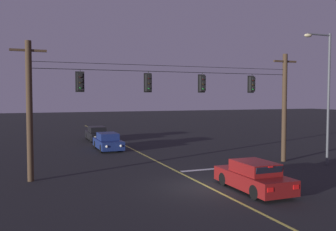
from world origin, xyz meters
TOP-DOWN VIEW (x-y plane):
  - ground_plane at (0.00, 0.00)m, footprint 180.00×180.00m
  - lane_centre_stripe at (0.00, 10.39)m, footprint 0.14×60.00m
  - stop_bar_paint at (1.90, 3.79)m, footprint 3.40×0.36m
  - signal_span_assembly at (0.00, 4.39)m, footprint 17.92×0.32m
  - traffic_light_leftmost at (-5.47, 4.37)m, footprint 0.48×0.41m
  - traffic_light_left_inner at (-1.60, 4.37)m, footprint 0.48×0.41m
  - traffic_light_centre at (1.88, 4.37)m, footprint 0.48×0.41m
  - traffic_light_right_inner at (5.46, 4.37)m, footprint 0.48×0.41m
  - car_waiting_near_lane at (1.65, -1.42)m, footprint 1.80×4.33m
  - car_oncoming_lead at (-1.96, 14.10)m, footprint 1.80×4.42m
  - car_oncoming_trailing at (-1.66, 20.85)m, footprint 1.80×4.42m
  - street_lamp_corner at (9.61, 2.39)m, footprint 2.11×0.30m

SIDE VIEW (x-z plane):
  - ground_plane at x=0.00m, z-range 0.00..0.00m
  - lane_centre_stripe at x=0.00m, z-range 0.00..0.01m
  - stop_bar_paint at x=1.90m, z-range 0.00..0.01m
  - car_oncoming_lead at x=-1.96m, z-range -0.05..1.34m
  - car_oncoming_trailing at x=-1.66m, z-range -0.05..1.34m
  - car_waiting_near_lane at x=1.65m, z-range -0.05..1.34m
  - signal_span_assembly at x=0.00m, z-range 0.15..7.42m
  - street_lamp_corner at x=9.61m, z-range 0.82..9.23m
  - traffic_light_leftmost at x=-5.47m, z-range 4.60..5.82m
  - traffic_light_left_inner at x=-1.60m, z-range 4.60..5.82m
  - traffic_light_centre at x=1.88m, z-range 4.60..5.82m
  - traffic_light_right_inner at x=5.46m, z-range 4.60..5.82m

